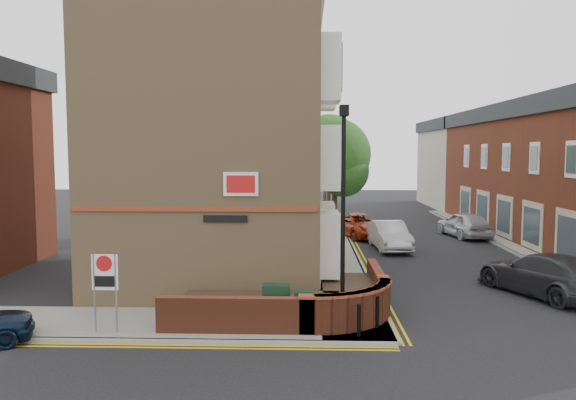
# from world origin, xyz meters

# --- Properties ---
(ground) EXTENTS (120.00, 120.00, 0.00)m
(ground) POSITION_xyz_m (0.00, 0.00, 0.00)
(ground) COLOR black
(ground) RESTS_ON ground
(pavement_corner) EXTENTS (13.00, 3.00, 0.12)m
(pavement_corner) POSITION_xyz_m (-3.50, 1.50, 0.06)
(pavement_corner) COLOR gray
(pavement_corner) RESTS_ON ground
(pavement_main) EXTENTS (2.00, 32.00, 0.12)m
(pavement_main) POSITION_xyz_m (2.00, 16.00, 0.06)
(pavement_main) COLOR gray
(pavement_main) RESTS_ON ground
(pavement_far) EXTENTS (4.00, 40.00, 0.12)m
(pavement_far) POSITION_xyz_m (13.00, 13.00, 0.06)
(pavement_far) COLOR gray
(pavement_far) RESTS_ON ground
(kerb_side) EXTENTS (13.00, 0.15, 0.12)m
(kerb_side) POSITION_xyz_m (-3.50, 0.00, 0.06)
(kerb_side) COLOR gray
(kerb_side) RESTS_ON ground
(kerb_main_near) EXTENTS (0.15, 32.00, 0.12)m
(kerb_main_near) POSITION_xyz_m (3.00, 16.00, 0.06)
(kerb_main_near) COLOR gray
(kerb_main_near) RESTS_ON ground
(kerb_main_far) EXTENTS (0.15, 40.00, 0.12)m
(kerb_main_far) POSITION_xyz_m (11.00, 13.00, 0.06)
(kerb_main_far) COLOR gray
(kerb_main_far) RESTS_ON ground
(yellow_lines_side) EXTENTS (13.00, 0.28, 0.01)m
(yellow_lines_side) POSITION_xyz_m (-3.50, -0.25, 0.01)
(yellow_lines_side) COLOR gold
(yellow_lines_side) RESTS_ON ground
(yellow_lines_main) EXTENTS (0.28, 32.00, 0.01)m
(yellow_lines_main) POSITION_xyz_m (3.25, 16.00, 0.01)
(yellow_lines_main) COLOR gold
(yellow_lines_main) RESTS_ON ground
(corner_building) EXTENTS (8.95, 10.40, 13.60)m
(corner_building) POSITION_xyz_m (-2.84, 8.00, 6.23)
(corner_building) COLOR #A17F55
(corner_building) RESTS_ON ground
(garden_wall) EXTENTS (6.80, 6.00, 1.20)m
(garden_wall) POSITION_xyz_m (0.00, 2.50, 0.00)
(garden_wall) COLOR brown
(garden_wall) RESTS_ON ground
(lamppost) EXTENTS (0.25, 0.50, 6.30)m
(lamppost) POSITION_xyz_m (1.60, 1.20, 3.34)
(lamppost) COLOR black
(lamppost) RESTS_ON pavement_corner
(utility_cabinet_large) EXTENTS (0.80, 0.45, 1.20)m
(utility_cabinet_large) POSITION_xyz_m (-0.30, 1.30, 0.72)
(utility_cabinet_large) COLOR #16331A
(utility_cabinet_large) RESTS_ON pavement_corner
(utility_cabinet_small) EXTENTS (0.55, 0.40, 1.10)m
(utility_cabinet_small) POSITION_xyz_m (0.50, 1.00, 0.67)
(utility_cabinet_small) COLOR #16331A
(utility_cabinet_small) RESTS_ON pavement_corner
(bollard_near) EXTENTS (0.11, 0.11, 0.90)m
(bollard_near) POSITION_xyz_m (2.00, 0.40, 0.57)
(bollard_near) COLOR black
(bollard_near) RESTS_ON pavement_corner
(bollard_far) EXTENTS (0.11, 0.11, 0.90)m
(bollard_far) POSITION_xyz_m (2.60, 1.20, 0.57)
(bollard_far) COLOR black
(bollard_far) RESTS_ON pavement_corner
(zone_sign) EXTENTS (0.72, 0.07, 2.20)m
(zone_sign) POSITION_xyz_m (-5.00, 0.50, 1.64)
(zone_sign) COLOR slate
(zone_sign) RESTS_ON pavement_corner
(far_terrace) EXTENTS (5.40, 30.40, 8.00)m
(far_terrace) POSITION_xyz_m (14.50, 17.00, 4.04)
(far_terrace) COLOR brown
(far_terrace) RESTS_ON ground
(far_terrace_cream) EXTENTS (5.40, 12.40, 8.00)m
(far_terrace_cream) POSITION_xyz_m (14.50, 38.00, 4.05)
(far_terrace_cream) COLOR #B3A994
(far_terrace_cream) RESTS_ON ground
(tree_near) EXTENTS (3.64, 3.65, 6.70)m
(tree_near) POSITION_xyz_m (2.00, 14.05, 4.70)
(tree_near) COLOR #382B1E
(tree_near) RESTS_ON pavement_main
(tree_mid) EXTENTS (4.03, 4.03, 7.42)m
(tree_mid) POSITION_xyz_m (2.00, 22.05, 5.20)
(tree_mid) COLOR #382B1E
(tree_mid) RESTS_ON pavement_main
(tree_far) EXTENTS (3.81, 3.81, 7.00)m
(tree_far) POSITION_xyz_m (2.00, 30.05, 4.91)
(tree_far) COLOR #382B1E
(tree_far) RESTS_ON pavement_main
(traffic_light_assembly) EXTENTS (0.20, 0.16, 4.20)m
(traffic_light_assembly) POSITION_xyz_m (2.40, 25.00, 2.78)
(traffic_light_assembly) COLOR black
(traffic_light_assembly) RESTS_ON pavement_main
(silver_car_near) EXTENTS (1.93, 4.57, 1.47)m
(silver_car_near) POSITION_xyz_m (4.91, 14.71, 0.73)
(silver_car_near) COLOR #AFB1B7
(silver_car_near) RESTS_ON ground
(red_car_main) EXTENTS (4.10, 5.52, 1.39)m
(red_car_main) POSITION_xyz_m (3.73, 19.01, 0.70)
(red_car_main) COLOR #A02E11
(red_car_main) RESTS_ON ground
(grey_car_far) EXTENTS (4.07, 5.73, 1.54)m
(grey_car_far) POSITION_xyz_m (9.06, 5.44, 0.77)
(grey_car_far) COLOR #292A2D
(grey_car_far) RESTS_ON ground
(silver_car_far) EXTENTS (2.68, 4.82, 1.55)m
(silver_car_far) POSITION_xyz_m (10.02, 19.11, 0.78)
(silver_car_far) COLOR #B3B8BC
(silver_car_far) RESTS_ON ground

